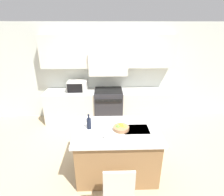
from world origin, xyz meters
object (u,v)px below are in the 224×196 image
object	(u,v)px
wine_bottle	(89,123)
wine_glass_far	(112,120)
wine_glass_near	(105,133)
range_stove	(109,106)
microwave	(78,86)
island_chair	(118,189)
fruit_bowl	(121,128)

from	to	relation	value
wine_bottle	wine_glass_far	size ratio (longest dim) A/B	1.65
wine_bottle	wine_glass_far	distance (m)	0.40
wine_glass_near	wine_glass_far	world-z (taller)	same
range_stove	wine_glass_far	xyz separation A→B (m)	(0.03, -1.83, 0.56)
microwave	island_chair	world-z (taller)	microwave
fruit_bowl	wine_glass_far	bearing A→B (deg)	140.12
microwave	fruit_bowl	world-z (taller)	microwave
island_chair	microwave	bearing A→B (deg)	108.13
microwave	range_stove	bearing A→B (deg)	-1.26
range_stove	microwave	world-z (taller)	microwave
range_stove	wine_glass_far	distance (m)	1.91
wine_glass_near	fruit_bowl	size ratio (longest dim) A/B	0.61
range_stove	island_chair	distance (m)	2.85
range_stove	microwave	xyz separation A→B (m)	(-0.85, 0.02, 0.59)
microwave	wine_glass_near	world-z (taller)	microwave
island_chair	wine_glass_near	world-z (taller)	wine_glass_near
island_chair	wine_bottle	xyz separation A→B (m)	(-0.46, 0.94, 0.48)
range_stove	wine_glass_far	world-z (taller)	wine_glass_far
range_stove	wine_glass_near	distance (m)	2.29
wine_bottle	wine_glass_far	world-z (taller)	wine_bottle
wine_glass_near	fruit_bowl	world-z (taller)	wine_glass_near
wine_glass_near	wine_glass_far	bearing A→B (deg)	74.38
wine_bottle	fruit_bowl	distance (m)	0.56
range_stove	wine_glass_near	bearing A→B (deg)	-92.03
wine_glass_far	range_stove	bearing A→B (deg)	91.00
wine_glass_far	island_chair	bearing A→B (deg)	-86.59
fruit_bowl	range_stove	bearing A→B (deg)	95.59
wine_bottle	wine_glass_far	bearing A→B (deg)	11.43
range_stove	fruit_bowl	bearing A→B (deg)	-84.41
wine_bottle	wine_glass_near	xyz separation A→B (m)	(0.28, -0.32, 0.01)
wine_glass_far	fruit_bowl	size ratio (longest dim) A/B	0.61
wine_glass_near	range_stove	bearing A→B (deg)	87.97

